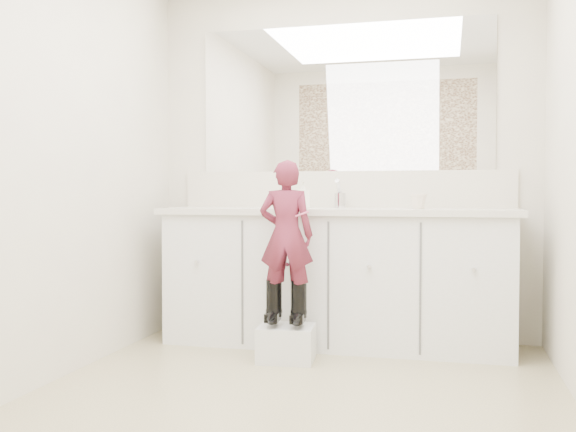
# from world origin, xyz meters

# --- Properties ---
(floor) EXTENTS (3.00, 3.00, 0.00)m
(floor) POSITION_xyz_m (0.00, 0.00, 0.00)
(floor) COLOR #867857
(floor) RESTS_ON ground
(wall_back) EXTENTS (2.60, 0.00, 2.60)m
(wall_back) POSITION_xyz_m (0.00, 1.50, 1.20)
(wall_back) COLOR beige
(wall_back) RESTS_ON floor
(wall_front) EXTENTS (2.60, 0.00, 2.60)m
(wall_front) POSITION_xyz_m (0.00, -1.50, 1.20)
(wall_front) COLOR beige
(wall_front) RESTS_ON floor
(wall_left) EXTENTS (0.00, 3.00, 3.00)m
(wall_left) POSITION_xyz_m (-1.30, 0.00, 1.20)
(wall_left) COLOR beige
(wall_left) RESTS_ON floor
(vanity_cabinet) EXTENTS (2.20, 0.55, 0.85)m
(vanity_cabinet) POSITION_xyz_m (0.00, 1.23, 0.42)
(vanity_cabinet) COLOR silver
(vanity_cabinet) RESTS_ON floor
(countertop) EXTENTS (2.28, 0.58, 0.04)m
(countertop) POSITION_xyz_m (0.00, 1.21, 0.87)
(countertop) COLOR beige
(countertop) RESTS_ON vanity_cabinet
(backsplash) EXTENTS (2.28, 0.03, 0.25)m
(backsplash) POSITION_xyz_m (0.00, 1.49, 1.02)
(backsplash) COLOR beige
(backsplash) RESTS_ON countertop
(mirror) EXTENTS (2.00, 0.02, 1.00)m
(mirror) POSITION_xyz_m (0.00, 1.49, 1.64)
(mirror) COLOR white
(mirror) RESTS_ON wall_back
(faucet) EXTENTS (0.08, 0.08, 0.10)m
(faucet) POSITION_xyz_m (0.00, 1.38, 0.94)
(faucet) COLOR silver
(faucet) RESTS_ON countertop
(cup) EXTENTS (0.12, 0.12, 0.10)m
(cup) POSITION_xyz_m (0.53, 1.19, 0.94)
(cup) COLOR beige
(cup) RESTS_ON countertop
(soap_bottle) EXTENTS (0.11, 0.11, 0.18)m
(soap_bottle) POSITION_xyz_m (-0.23, 1.26, 0.98)
(soap_bottle) COLOR white
(soap_bottle) RESTS_ON countertop
(step_stool) EXTENTS (0.35, 0.30, 0.21)m
(step_stool) POSITION_xyz_m (-0.21, 0.75, 0.10)
(step_stool) COLOR silver
(step_stool) RESTS_ON floor
(boot_left) EXTENTS (0.11, 0.19, 0.27)m
(boot_left) POSITION_xyz_m (-0.29, 0.75, 0.34)
(boot_left) COLOR black
(boot_left) RESTS_ON step_stool
(boot_right) EXTENTS (0.11, 0.19, 0.27)m
(boot_right) POSITION_xyz_m (-0.14, 0.75, 0.34)
(boot_right) COLOR black
(boot_right) RESTS_ON step_stool
(toddler) EXTENTS (0.34, 0.24, 0.87)m
(toddler) POSITION_xyz_m (-0.21, 0.75, 0.74)
(toddler) COLOR #992F47
(toddler) RESTS_ON step_stool
(toothbrush) EXTENTS (0.14, 0.02, 0.06)m
(toothbrush) POSITION_xyz_m (-0.14, 0.73, 0.86)
(toothbrush) COLOR #E65984
(toothbrush) RESTS_ON toddler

